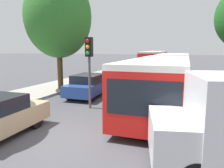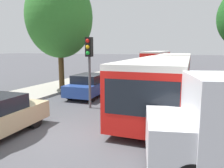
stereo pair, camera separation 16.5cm
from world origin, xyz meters
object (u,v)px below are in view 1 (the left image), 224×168
Objects in this scene: queued_car_blue at (89,85)px; queued_car_graphite at (125,73)px; city_bus_rear at (154,58)px; tree_left_mid at (58,17)px; traffic_light at (89,57)px; articulated_bus at (167,72)px.

queued_car_graphite is at bearing -5.84° from queued_car_blue.
city_bus_rear is 1.52× the size of tree_left_mid.
tree_left_mid reaches higher than city_bus_rear.
queued_car_graphite is 1.33× the size of traffic_light.
city_bus_rear is (-4.21, 18.73, 0.03)m from articulated_bus.
queued_car_blue is 0.52× the size of tree_left_mid.
traffic_light reaches higher than city_bus_rear.
articulated_bus is at bearing 146.12° from traffic_light.
queued_car_blue is 0.88× the size of queued_car_graphite.
queued_car_blue is (-4.32, -2.33, -0.71)m from articulated_bus.
city_bus_rear is at bearing 82.17° from tree_left_mid.
queued_car_graphite is 8.57m from traffic_light.
articulated_bus is 19.19m from city_bus_rear.
city_bus_rear is at bearing -2.77° from queued_car_blue.
articulated_bus is 7.95m from tree_left_mid.
tree_left_mid is at bearing -131.23° from traffic_light.
tree_left_mid is at bearing 146.72° from queued_car_graphite.
traffic_light is at bearing -40.20° from tree_left_mid.
queued_car_graphite is at bearing 179.56° from city_bus_rear.
queued_car_blue is (-0.11, -21.06, -0.75)m from city_bus_rear.
articulated_bus is at bearing -168.67° from city_bus_rear.
traffic_light reaches higher than queued_car_blue.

